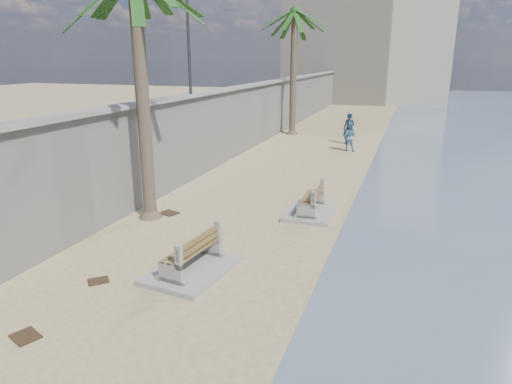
# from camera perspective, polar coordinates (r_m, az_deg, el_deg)

# --- Properties ---
(ground_plane) EXTENTS (140.00, 140.00, 0.00)m
(ground_plane) POSITION_cam_1_polar(r_m,az_deg,el_deg) (8.36, -13.42, -21.63)
(ground_plane) COLOR tan
(seawall) EXTENTS (0.45, 70.00, 3.50)m
(seawall) POSITION_cam_1_polar(r_m,az_deg,el_deg) (27.18, -0.47, 9.44)
(seawall) COLOR gray
(seawall) RESTS_ON ground_plane
(wall_cap) EXTENTS (0.80, 70.00, 0.12)m
(wall_cap) POSITION_cam_1_polar(r_m,az_deg,el_deg) (27.02, -0.47, 13.23)
(wall_cap) COLOR gray
(wall_cap) RESTS_ON seawall
(end_building) EXTENTS (18.00, 12.00, 14.00)m
(end_building) POSITION_cam_1_polar(r_m,az_deg,el_deg) (57.76, 13.92, 17.96)
(end_building) COLOR #B7AA93
(end_building) RESTS_ON ground_plane
(bench_near) EXTENTS (1.89, 2.55, 0.99)m
(bench_near) POSITION_cam_1_polar(r_m,az_deg,el_deg) (11.35, -8.01, -7.93)
(bench_near) COLOR gray
(bench_near) RESTS_ON ground_plane
(bench_far) EXTENTS (1.60, 2.29, 0.94)m
(bench_far) POSITION_cam_1_polar(r_m,az_deg,el_deg) (15.46, 6.87, -1.26)
(bench_far) COLOR gray
(bench_far) RESTS_ON ground_plane
(palm_back) EXTENTS (5.00, 5.00, 8.83)m
(palm_back) POSITION_cam_1_polar(r_m,az_deg,el_deg) (31.45, 4.87, 21.39)
(palm_back) COLOR brown
(palm_back) RESTS_ON ground_plane
(streetlight) EXTENTS (0.28, 0.28, 5.12)m
(streetlight) POSITION_cam_1_polar(r_m,az_deg,el_deg) (19.62, -8.54, 20.87)
(streetlight) COLOR #2D2D33
(streetlight) RESTS_ON wall_cap
(person_a) EXTENTS (0.85, 0.65, 2.14)m
(person_a) POSITION_cam_1_polar(r_m,az_deg,el_deg) (28.33, 11.56, 8.02)
(person_a) COLOR #121F34
(person_a) RESTS_ON ground_plane
(person_b) EXTENTS (0.87, 0.68, 1.80)m
(person_b) POSITION_cam_1_polar(r_m,az_deg,el_deg) (26.26, 11.56, 6.98)
(person_b) COLOR teal
(person_b) RESTS_ON ground_plane
(debris_b) EXTENTS (0.66, 0.60, 0.03)m
(debris_b) POSITION_cam_1_polar(r_m,az_deg,el_deg) (10.07, -26.86, -15.80)
(debris_b) COLOR #382616
(debris_b) RESTS_ON ground_plane
(debris_c) EXTENTS (0.73, 0.66, 0.03)m
(debris_c) POSITION_cam_1_polar(r_m,az_deg,el_deg) (15.77, -10.80, -2.59)
(debris_c) COLOR #382616
(debris_c) RESTS_ON ground_plane
(debris_d) EXTENTS (0.60, 0.60, 0.03)m
(debris_d) POSITION_cam_1_polar(r_m,az_deg,el_deg) (11.60, -19.10, -10.46)
(debris_d) COLOR #382616
(debris_d) RESTS_ON ground_plane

